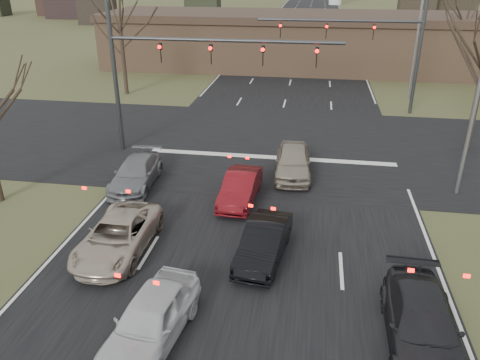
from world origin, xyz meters
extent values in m
plane|color=#3F4525|center=(0.00, 0.00, 0.00)|extent=(360.00, 360.00, 0.00)
cube|color=black|center=(0.00, 60.00, 0.01)|extent=(14.00, 300.00, 0.02)
cube|color=black|center=(0.00, 15.00, 0.01)|extent=(200.00, 14.00, 0.02)
cube|color=#886349|center=(2.00, 38.00, 2.30)|extent=(42.00, 10.00, 4.60)
cube|color=#38281E|center=(2.00, 38.00, 4.95)|extent=(42.40, 10.40, 0.70)
cylinder|color=#383A3D|center=(-8.50, 13.00, 4.00)|extent=(0.24, 0.24, 8.00)
cylinder|color=#383A3D|center=(-2.50, 13.00, 6.20)|extent=(12.00, 0.18, 0.18)
imported|color=black|center=(-5.83, 13.00, 5.50)|extent=(0.16, 0.20, 1.00)
imported|color=black|center=(-3.17, 13.00, 5.50)|extent=(0.16, 0.20, 1.00)
imported|color=black|center=(-0.50, 13.00, 5.50)|extent=(0.16, 0.20, 1.00)
imported|color=black|center=(2.17, 13.00, 5.50)|extent=(0.16, 0.20, 1.00)
cylinder|color=#383A3D|center=(9.00, 23.00, 4.00)|extent=(0.24, 0.24, 8.00)
cylinder|color=#383A3D|center=(3.50, 23.00, 6.20)|extent=(11.00, 0.18, 0.18)
imported|color=black|center=(5.86, 23.00, 5.50)|extent=(0.16, 0.20, 1.00)
imported|color=black|center=(2.71, 23.00, 5.50)|extent=(0.16, 0.20, 1.00)
imported|color=black|center=(-0.43, 23.00, 5.50)|extent=(0.16, 0.20, 1.00)
cylinder|color=gray|center=(9.00, 10.00, 5.00)|extent=(0.18, 0.18, 10.00)
cylinder|color=gray|center=(9.50, 27.00, 5.00)|extent=(0.18, 0.18, 10.00)
cylinder|color=black|center=(11.00, 16.00, 3.16)|extent=(0.32, 0.32, 6.33)
cylinder|color=black|center=(-13.00, 25.00, 2.61)|extent=(0.32, 0.32, 5.23)
cylinder|color=black|center=(15.00, 35.00, 2.48)|extent=(0.32, 0.32, 4.95)
imported|color=#BAA996|center=(-4.60, 2.96, 0.66)|extent=(2.19, 4.74, 1.32)
imported|color=silver|center=(-1.92, -1.16, 0.72)|extent=(2.22, 4.38, 1.43)
imported|color=black|center=(0.74, 3.37, 0.65)|extent=(1.86, 4.10, 1.31)
imported|color=black|center=(5.51, -0.14, 0.68)|extent=(2.01, 4.75, 1.37)
imported|color=slate|center=(-5.97, 8.46, 0.64)|extent=(2.08, 4.54, 1.29)
imported|color=maroon|center=(-0.80, 7.67, 0.65)|extent=(1.57, 4.00, 1.30)
imported|color=#9E9380|center=(1.35, 10.86, 0.75)|extent=(1.96, 4.46, 1.49)
camera|label=1|loc=(2.14, -10.81, 9.72)|focal=35.00mm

